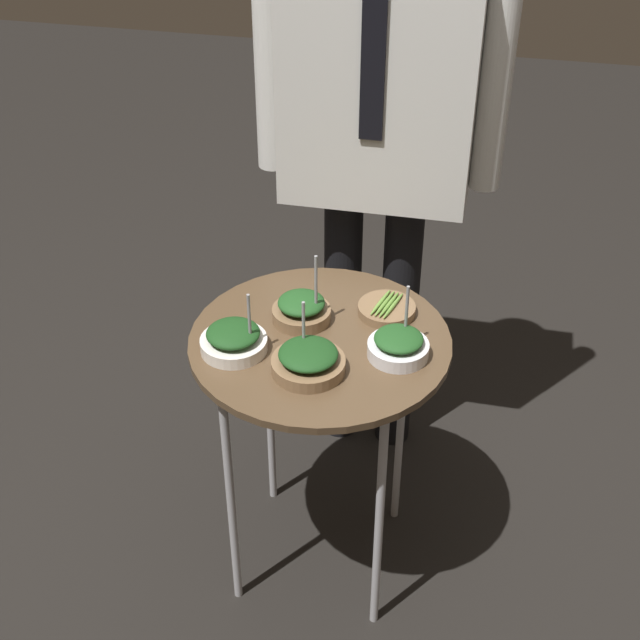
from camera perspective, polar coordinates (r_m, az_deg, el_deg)
The scene contains 8 objects.
ground_plane at distance 2.45m, azimuth 0.00°, elevation -14.64°, with size 8.00×8.00×0.00m, color black.
serving_cart at distance 1.99m, azimuth 0.00°, elevation -2.67°, with size 0.58×0.58×0.71m.
bowl_spinach_center at distance 1.90m, azimuth 5.04°, elevation -1.63°, with size 0.13×0.13×0.16m.
bowl_spinach_mid_left at distance 1.85m, azimuth -0.70°, elevation -2.61°, with size 0.16×0.16×0.15m.
bowl_spinach_front_right at distance 1.99m, azimuth -1.19°, elevation 0.69°, with size 0.13×0.13×0.18m.
bowl_asparagus_front_left at distance 2.03m, azimuth 4.29°, elevation 0.71°, with size 0.13×0.13×0.03m.
bowl_spinach_back_right at distance 1.91m, azimuth -5.55°, elevation -1.27°, with size 0.15×0.15×0.15m.
waiter_figure at distance 2.21m, azimuth 3.79°, elevation 13.45°, with size 0.61×0.23×1.66m.
Camera 1 is at (0.33, -1.52, 1.89)m, focal length 50.00 mm.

